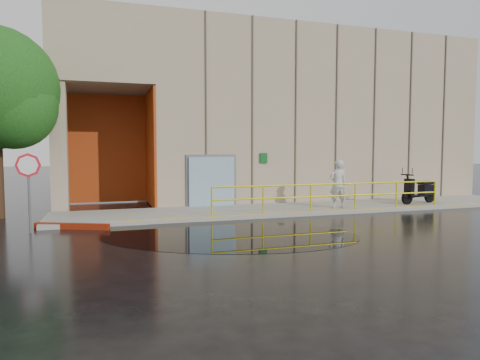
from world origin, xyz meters
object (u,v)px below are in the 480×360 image
object	(u,v)px
person	(338,184)
stop_sign	(28,174)
scooter	(419,183)
red_curb	(72,226)

from	to	relation	value
person	stop_sign	world-z (taller)	stop_sign
person	scooter	world-z (taller)	person
stop_sign	scooter	bearing A→B (deg)	29.59
scooter	stop_sign	distance (m)	15.02
person	red_curb	world-z (taller)	person
scooter	stop_sign	bearing A→B (deg)	174.29
person	scooter	size ratio (longest dim) A/B	0.93
red_curb	scooter	bearing A→B (deg)	3.86
person	stop_sign	xyz separation A→B (m)	(-10.88, -1.11, 0.63)
stop_sign	person	bearing A→B (deg)	30.51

